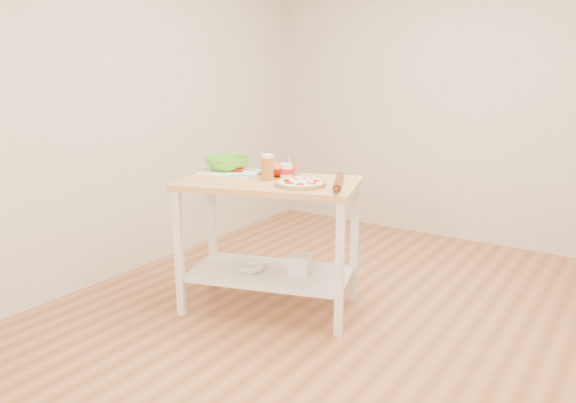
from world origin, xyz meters
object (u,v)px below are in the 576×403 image
Objects in this scene: rolling_pin at (339,182)px; prep_island at (269,217)px; orange_bowl at (279,170)px; shelf_bin at (300,265)px; cutting_board at (232,172)px; green_bowl at (228,164)px; yogurt_tub at (286,171)px; beer_pint at (268,167)px; pizza at (301,183)px; shelf_glass_bowl at (251,268)px; spatula at (241,175)px; knife at (232,169)px.

prep_island is at bearing -166.40° from rolling_pin.
orange_bowl is 1.99× the size of shelf_bin.
cutting_board is 0.11m from green_bowl.
yogurt_tub is at bearing 165.80° from shelf_bin.
beer_pint is at bearing 145.48° from prep_island.
orange_bowl is at bearing 102.19° from beer_pint.
green_bowl is 2.36× the size of shelf_bin.
pizza is at bearing -4.44° from prep_island.
yogurt_tub reaches higher than shelf_glass_bowl.
prep_island is 4.08× the size of pizza.
shelf_glass_bowl is at bearing -33.38° from spatula.
beer_pint reaches higher than shelf_bin.
prep_island is 0.50m from knife.
beer_pint reaches higher than orange_bowl.
orange_bowl is 0.84× the size of green_bowl.
cutting_board is 3.10× the size of spatula.
beer_pint is 0.14m from yogurt_tub.
knife is (-0.67, 0.14, 0.00)m from pizza.
prep_island is at bearing -14.55° from green_bowl.
orange_bowl reaches higher than shelf_bin.
pizza reaches higher than spatula.
beer_pint reaches higher than spatula.
shelf_bin is (0.63, -0.03, -0.62)m from green_bowl.
knife is at bearing 127.73° from spatula.
pizza is 0.76× the size of rolling_pin.
cutting_board is 0.18m from spatula.
cutting_board is 0.80m from shelf_bin.
prep_island is 0.38m from pizza.
cutting_board is (-0.62, 0.08, -0.01)m from pizza.
green_bowl reaches higher than shelf_glass_bowl.
shelf_bin is (-0.27, -0.03, -0.60)m from rolling_pin.
green_bowl is at bearing 135.07° from cutting_board.
knife is 0.84m from shelf_bin.
cutting_board is at bearing 133.64° from spatula.
knife is 0.99× the size of orange_bowl.
yogurt_tub is (0.06, 0.12, 0.30)m from prep_island.
beer_pint reaches higher than rolling_pin.
knife is (-0.41, 0.12, 0.27)m from prep_island.
pizza is 0.60m from shelf_bin.
shelf_glass_bowl is at bearing -37.16° from cutting_board.
prep_island is at bearing 32.50° from shelf_glass_bowl.
shelf_glass_bowl is at bearing -152.43° from shelf_bin.
pizza is 1.19× the size of orange_bowl.
shelf_bin is at bearing 124.58° from pizza.
green_bowl is 1.77× the size of yogurt_tub.
cutting_board is at bearing 170.83° from prep_island.
spatula is at bearing -162.79° from shelf_bin.
cutting_board is at bearing 171.94° from beer_pint.
orange_bowl is at bearing 12.27° from green_bowl.
pizza is at bearing -55.42° from shelf_bin.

